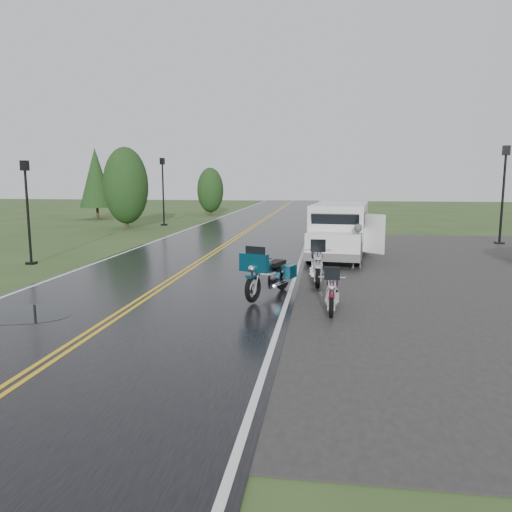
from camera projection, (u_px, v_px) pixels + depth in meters
The scene contains 13 objects.
ground at pixel (137, 304), 12.81m from camera, with size 120.00×120.00×0.00m, color #2D471E.
road at pixel (220, 249), 22.59m from camera, with size 8.00×100.00×0.04m, color black.
motorcycle_red at pixel (332, 296), 11.23m from camera, with size 0.70×1.94×1.14m, color #5B0A15, non-canonical shape.
motorcycle_teal at pixel (253, 277), 12.60m from camera, with size 0.89×2.44×1.44m, color #052C3B, non-canonical shape.
motorcycle_silver at pixel (318, 267), 14.17m from camera, with size 0.86×2.36×1.40m, color #A0A3A7, non-canonical shape.
van_white at pixel (311, 235), 18.36m from camera, with size 2.13×5.69×2.23m, color silver, non-canonical shape.
person_at_van at pixel (357, 247), 17.59m from camera, with size 0.58×0.38×1.59m, color #4F4E53.
lamp_post_near_left at pixel (28, 212), 18.44m from camera, with size 0.33×0.33×3.88m, color black, non-canonical shape.
lamp_post_far_left at pixel (163, 192), 33.75m from camera, with size 0.39×0.39×4.59m, color black, non-canonical shape.
lamp_post_far_right at pixel (503, 195), 24.04m from camera, with size 0.41×0.41×4.79m, color black, non-canonical shape.
tree_left_mid at pixel (126, 194), 31.67m from camera, with size 2.82×2.82×4.40m, color #1E3D19, non-canonical shape.
tree_left_far at pixel (210, 195), 43.25m from camera, with size 2.28×2.28×3.50m, color #1E3D19, non-canonical shape.
pine_left_far at pixel (96, 185), 38.84m from camera, with size 2.59×2.59×5.39m, color #1E3D19, non-canonical shape.
Camera 1 is at (4.77, -11.91, 3.20)m, focal length 35.00 mm.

